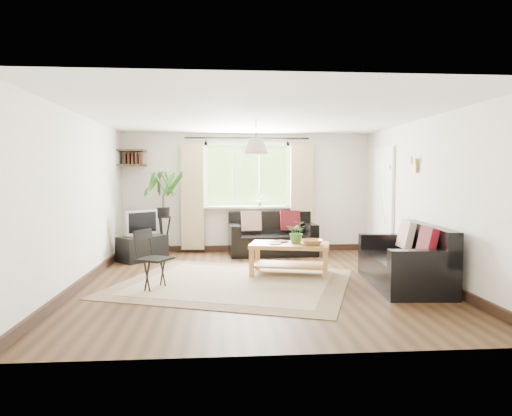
{
  "coord_description": "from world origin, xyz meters",
  "views": [
    {
      "loc": [
        -0.54,
        -6.54,
        1.54
      ],
      "look_at": [
        0.0,
        0.4,
        1.05
      ],
      "focal_mm": 32.0,
      "sensor_mm": 36.0,
      "label": 1
    }
  ],
  "objects": [
    {
      "name": "wall_sconce",
      "position": [
        2.43,
        0.3,
        1.74
      ],
      "size": [
        0.12,
        0.12,
        0.28
      ],
      "primitive_type": null,
      "color": "beige",
      "rests_on": "wall_right"
    },
    {
      "name": "wall_left",
      "position": [
        -2.5,
        0.0,
        1.2
      ],
      "size": [
        0.02,
        5.5,
        2.4
      ],
      "primitive_type": "cube",
      "color": "beige",
      "rests_on": "floor"
    },
    {
      "name": "tv_stand",
      "position": [
        -1.97,
        1.83,
        0.23
      ],
      "size": [
        0.93,
        0.92,
        0.45
      ],
      "primitive_type": "cube",
      "rotation": [
        0.0,
        0.0,
        0.76
      ],
      "color": "black",
      "rests_on": "floor"
    },
    {
      "name": "pendant_lamp",
      "position": [
        0.0,
        0.4,
        2.05
      ],
      "size": [
        0.36,
        0.36,
        0.54
      ],
      "primitive_type": null,
      "color": "beige",
      "rests_on": "ceiling"
    },
    {
      "name": "wall_back",
      "position": [
        0.0,
        2.75,
        1.2
      ],
      "size": [
        5.0,
        0.02,
        2.4
      ],
      "primitive_type": "cube",
      "color": "beige",
      "rests_on": "floor"
    },
    {
      "name": "rug",
      "position": [
        -0.36,
        -0.08,
        0.01
      ],
      "size": [
        3.89,
        3.61,
        0.02
      ],
      "primitive_type": "cube",
      "rotation": [
        0.0,
        0.0,
        -0.34
      ],
      "color": "#BEB293",
      "rests_on": "floor"
    },
    {
      "name": "floor",
      "position": [
        0.0,
        0.0,
        0.0
      ],
      "size": [
        5.5,
        5.5,
        0.0
      ],
      "primitive_type": "plane",
      "color": "black",
      "rests_on": "ground"
    },
    {
      "name": "bowl",
      "position": [
        0.84,
        0.24,
        0.53
      ],
      "size": [
        0.35,
        0.35,
        0.08
      ],
      "primitive_type": "imported",
      "rotation": [
        0.0,
        0.0,
        -0.05
      ],
      "color": "#A36F38",
      "rests_on": "coffee_table"
    },
    {
      "name": "window",
      "position": [
        0.0,
        2.71,
        1.55
      ],
      "size": [
        2.5,
        0.16,
        2.16
      ],
      "primitive_type": null,
      "color": "white",
      "rests_on": "wall_back"
    },
    {
      "name": "table_plant",
      "position": [
        0.65,
        0.46,
        0.67
      ],
      "size": [
        0.4,
        0.37,
        0.35
      ],
      "primitive_type": "imported",
      "rotation": [
        0.0,
        0.0,
        -0.37
      ],
      "color": "#356528",
      "rests_on": "coffee_table"
    },
    {
      "name": "sofa_right",
      "position": [
        2.01,
        -0.41,
        0.41
      ],
      "size": [
        1.79,
        0.99,
        0.82
      ],
      "primitive_type": null,
      "rotation": [
        0.0,
        0.0,
        -1.64
      ],
      "color": "black",
      "rests_on": "floor"
    },
    {
      "name": "palm_stand",
      "position": [
        -1.65,
        2.37,
        0.82
      ],
      "size": [
        0.77,
        0.77,
        1.64
      ],
      "primitive_type": null,
      "rotation": [
        0.0,
        0.0,
        -0.24
      ],
      "color": "black",
      "rests_on": "floor"
    },
    {
      "name": "folding_chair",
      "position": [
        -1.43,
        -0.36,
        0.4
      ],
      "size": [
        0.57,
        0.57,
        0.81
      ],
      "primitive_type": null,
      "rotation": [
        0.0,
        0.0,
        1.07
      ],
      "color": "black",
      "rests_on": "floor"
    },
    {
      "name": "book_b",
      "position": [
        0.33,
        0.62,
        0.51
      ],
      "size": [
        0.3,
        0.3,
        0.02
      ],
      "primitive_type": "imported",
      "rotation": [
        0.0,
        0.0,
        -0.75
      ],
      "color": "brown",
      "rests_on": "coffee_table"
    },
    {
      "name": "wall_right",
      "position": [
        2.5,
        0.0,
        1.2
      ],
      "size": [
        0.02,
        5.5,
        2.4
      ],
      "primitive_type": "cube",
      "color": "beige",
      "rests_on": "floor"
    },
    {
      "name": "tv",
      "position": [
        -1.97,
        1.83,
        0.7
      ],
      "size": [
        0.61,
        0.6,
        0.49
      ],
      "primitive_type": null,
      "rotation": [
        0.0,
        0.0,
        0.76
      ],
      "color": "#A5A5AA",
      "rests_on": "tv_stand"
    },
    {
      "name": "ceiling",
      "position": [
        0.0,
        0.0,
        2.4
      ],
      "size": [
        5.5,
        5.5,
        0.0
      ],
      "primitive_type": "plane",
      "rotation": [
        3.14,
        0.0,
        0.0
      ],
      "color": "white",
      "rests_on": "floor"
    },
    {
      "name": "corner_shelf",
      "position": [
        -2.25,
        2.5,
        1.89
      ],
      "size": [
        0.5,
        0.5,
        0.34
      ],
      "primitive_type": null,
      "color": "black",
      "rests_on": "wall_back"
    },
    {
      "name": "sofa_back",
      "position": [
        0.46,
        2.27,
        0.39
      ],
      "size": [
        1.72,
        0.93,
        0.79
      ],
      "primitive_type": null,
      "rotation": [
        0.0,
        0.0,
        0.05
      ],
      "color": "black",
      "rests_on": "floor"
    },
    {
      "name": "door",
      "position": [
        2.47,
        1.7,
        1.0
      ],
      "size": [
        0.06,
        0.96,
        2.06
      ],
      "primitive_type": "cube",
      "color": "silver",
      "rests_on": "wall_right"
    },
    {
      "name": "coffee_table",
      "position": [
        0.53,
        0.43,
        0.25
      ],
      "size": [
        1.33,
        0.93,
        0.49
      ],
      "primitive_type": null,
      "rotation": [
        0.0,
        0.0,
        -0.24
      ],
      "color": "#956130",
      "rests_on": "floor"
    },
    {
      "name": "wall_front",
      "position": [
        0.0,
        -2.75,
        1.2
      ],
      "size": [
        5.0,
        0.02,
        2.4
      ],
      "primitive_type": "cube",
      "color": "beige",
      "rests_on": "floor"
    },
    {
      "name": "sill_plant",
      "position": [
        0.25,
        2.63,
        1.06
      ],
      "size": [
        0.14,
        0.1,
        0.27
      ],
      "primitive_type": "imported",
      "color": "#2D6023",
      "rests_on": "window"
    },
    {
      "name": "book_a",
      "position": [
        0.21,
        0.4,
        0.5
      ],
      "size": [
        0.18,
        0.24,
        0.02
      ],
      "primitive_type": "imported",
      "rotation": [
        0.0,
        0.0,
        0.02
      ],
      "color": "silver",
      "rests_on": "coffee_table"
    }
  ]
}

